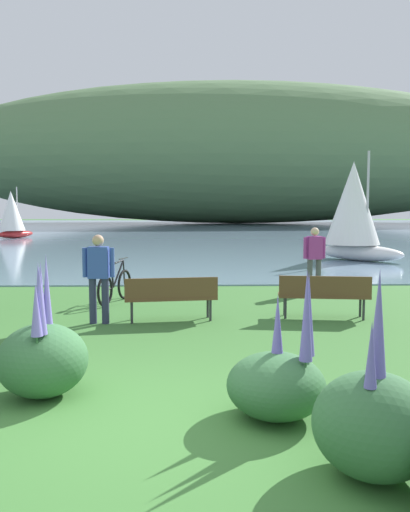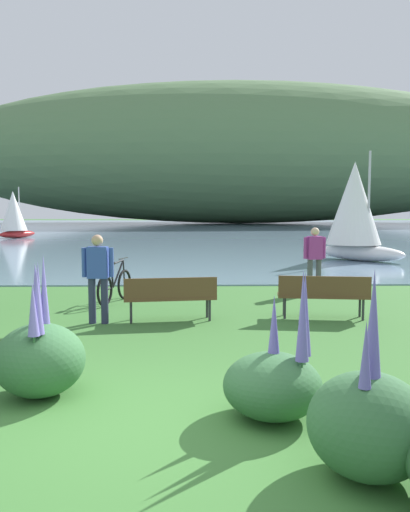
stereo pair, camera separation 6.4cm
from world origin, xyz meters
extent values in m
plane|color=#3D7533|center=(0.00, 0.00, 0.00)|extent=(200.00, 200.00, 0.00)
cube|color=#7A99B2|center=(0.00, 49.46, 0.02)|extent=(180.00, 80.00, 0.04)
ellipsoid|color=#567A4C|center=(7.12, 70.04, 9.93)|extent=(88.18, 28.00, 19.78)
cube|color=brown|center=(0.19, 4.97, 0.45)|extent=(1.85, 0.71, 0.05)
cube|color=brown|center=(0.21, 4.76, 0.68)|extent=(1.79, 0.27, 0.40)
cylinder|color=#2D2D33|center=(-0.59, 5.04, 0.23)|extent=(0.05, 0.05, 0.45)
cylinder|color=#2D2D33|center=(0.92, 5.24, 0.23)|extent=(0.05, 0.05, 0.45)
cylinder|color=#2D2D33|center=(-0.55, 4.70, 0.23)|extent=(0.05, 0.05, 0.45)
cylinder|color=#2D2D33|center=(0.97, 4.90, 0.23)|extent=(0.05, 0.05, 0.45)
cube|color=brown|center=(3.26, 5.15, 0.45)|extent=(1.85, 0.70, 0.05)
cube|color=brown|center=(3.23, 4.94, 0.68)|extent=(1.79, 0.26, 0.40)
cylinder|color=#2D2D33|center=(2.52, 5.41, 0.23)|extent=(0.05, 0.05, 0.45)
cylinder|color=#2D2D33|center=(4.04, 5.22, 0.23)|extent=(0.05, 0.05, 0.45)
cylinder|color=#2D2D33|center=(2.48, 5.08, 0.23)|extent=(0.05, 0.05, 0.45)
cylinder|color=#2D2D33|center=(4.00, 4.89, 0.23)|extent=(0.05, 0.05, 0.45)
torus|color=black|center=(-1.05, 7.44, 0.36)|extent=(0.27, 0.71, 0.72)
torus|color=black|center=(-1.35, 6.43, 0.36)|extent=(0.27, 0.71, 0.72)
cylinder|color=black|center=(-1.14, 7.11, 0.67)|extent=(0.22, 0.59, 0.61)
cylinder|color=black|center=(-1.16, 7.08, 0.94)|extent=(0.23, 0.64, 0.09)
cylinder|color=black|center=(-1.24, 6.80, 0.65)|extent=(0.08, 0.13, 0.54)
cylinder|color=black|center=(-1.29, 6.64, 0.37)|extent=(0.15, 0.42, 0.05)
cylinder|color=black|center=(-1.30, 6.60, 0.64)|extent=(0.13, 0.36, 0.56)
cylinder|color=black|center=(-1.05, 7.41, 0.66)|extent=(0.06, 0.09, 0.60)
cube|color=black|center=(-1.25, 6.76, 0.94)|extent=(0.17, 0.26, 0.05)
cylinder|color=black|center=(-1.06, 7.39, 1.00)|extent=(0.16, 0.47, 0.02)
cylinder|color=#4C4C51|center=(3.69, 8.26, 0.44)|extent=(0.14, 0.14, 0.88)
cylinder|color=#4C4C51|center=(3.92, 8.30, 0.44)|extent=(0.14, 0.14, 0.88)
cube|color=#9E338C|center=(3.80, 8.28, 1.18)|extent=(0.41, 0.28, 0.60)
sphere|color=beige|center=(3.80, 8.28, 1.60)|extent=(0.22, 0.22, 0.22)
cylinder|color=#9E338C|center=(3.55, 8.24, 1.18)|extent=(0.09, 0.09, 0.56)
cylinder|color=#9E338C|center=(4.06, 8.33, 1.18)|extent=(0.09, 0.09, 0.56)
cylinder|color=#282D47|center=(-1.29, 4.73, 0.44)|extent=(0.14, 0.14, 0.88)
cylinder|color=#282D47|center=(-1.06, 4.72, 0.44)|extent=(0.14, 0.14, 0.88)
cube|color=#334CA5|center=(-1.18, 4.72, 1.18)|extent=(0.39, 0.23, 0.60)
sphere|color=tan|center=(-1.18, 4.72, 1.60)|extent=(0.22, 0.22, 0.22)
cylinder|color=#334CA5|center=(-1.43, 4.73, 1.18)|extent=(0.09, 0.09, 0.56)
cylinder|color=#334CA5|center=(-0.92, 4.72, 1.18)|extent=(0.09, 0.09, 0.56)
ellipsoid|color=#386B3D|center=(1.50, 0.20, 0.34)|extent=(1.05, 1.05, 0.69)
cylinder|color=#386B3D|center=(1.76, -0.01, 0.61)|extent=(0.02, 0.02, 0.12)
cone|color=#6B5BB7|center=(1.76, -0.01, 1.14)|extent=(0.13, 0.13, 0.93)
cylinder|color=#386B3D|center=(1.51, 0.24, 0.61)|extent=(0.02, 0.02, 0.12)
cone|color=#6B5BB7|center=(1.51, 0.24, 0.99)|extent=(0.12, 0.12, 0.64)
cylinder|color=#386B3D|center=(1.82, 0.18, 0.61)|extent=(0.02, 0.02, 0.12)
cone|color=#6B5BB7|center=(1.82, 0.18, 1.11)|extent=(0.15, 0.15, 0.89)
ellipsoid|color=#386B3D|center=(-1.14, 0.88, 0.43)|extent=(1.05, 1.05, 0.86)
cylinder|color=#386B3D|center=(-1.07, 0.59, 0.75)|extent=(0.02, 0.02, 0.12)
cone|color=#7A6BC6|center=(-1.07, 0.59, 1.19)|extent=(0.14, 0.14, 0.77)
cylinder|color=#386B3D|center=(-1.09, 0.94, 0.75)|extent=(0.02, 0.02, 0.12)
cone|color=#7A6BC6|center=(-1.09, 0.94, 1.25)|extent=(0.12, 0.12, 0.87)
cylinder|color=#386B3D|center=(-1.09, 0.51, 0.75)|extent=(0.02, 0.02, 0.12)
cone|color=#7A6BC6|center=(-1.09, 0.51, 1.11)|extent=(0.13, 0.13, 0.59)
cylinder|color=#386B3D|center=(-1.09, 0.61, 0.75)|extent=(0.02, 0.02, 0.12)
cone|color=#7A6BC6|center=(-1.09, 0.61, 1.22)|extent=(0.13, 0.13, 0.81)
cylinder|color=#386B3D|center=(-1.14, 0.88, 0.75)|extent=(0.02, 0.02, 0.12)
cone|color=#7A6BC6|center=(-1.14, 0.88, 1.21)|extent=(0.11, 0.11, 0.79)
ellipsoid|color=#386B3D|center=(2.11, -1.03, 0.44)|extent=(1.01, 1.01, 0.87)
cylinder|color=#386B3D|center=(2.00, -1.22, 0.76)|extent=(0.02, 0.02, 0.12)
cone|color=#6B5BB7|center=(2.00, -1.22, 1.08)|extent=(0.10, 0.10, 0.53)
cylinder|color=#386B3D|center=(2.12, -1.01, 0.76)|extent=(0.02, 0.02, 0.12)
cone|color=#6B5BB7|center=(2.12, -1.01, 1.09)|extent=(0.15, 0.15, 0.54)
cylinder|color=#386B3D|center=(2.10, -1.07, 0.76)|extent=(0.02, 0.02, 0.12)
cone|color=#6B5BB7|center=(2.10, -1.07, 1.27)|extent=(0.15, 0.15, 0.91)
ellipsoid|color=#B22323|center=(-12.39, 33.09, 0.32)|extent=(2.38, 3.19, 0.56)
cylinder|color=#B2B2B2|center=(-12.26, 33.30, 2.18)|extent=(0.08, 0.08, 3.17)
cone|color=white|center=(-12.54, 32.83, 2.02)|extent=(2.58, 2.58, 2.86)
ellipsoid|color=white|center=(7.55, 16.11, 0.37)|extent=(3.40, 3.51, 0.67)
cylinder|color=#B2B2B2|center=(7.75, 15.89, 2.62)|extent=(0.10, 0.10, 3.81)
cone|color=white|center=(7.30, 16.37, 2.42)|extent=(3.20, 3.20, 3.43)
camera|label=1|loc=(0.62, -5.09, 2.21)|focal=36.26mm
camera|label=2|loc=(0.68, -5.09, 2.21)|focal=36.26mm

